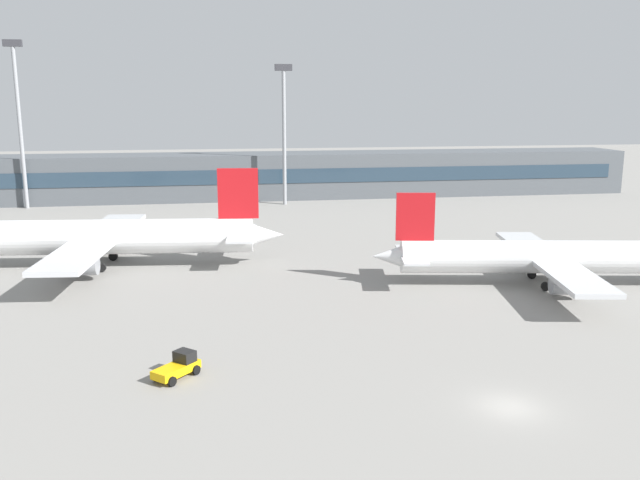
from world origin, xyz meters
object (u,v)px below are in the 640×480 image
object	(u,v)px
airplane_mid	(85,237)
floodlight_tower_east	(284,125)
floodlight_tower_west	(19,114)
airplane_near	(560,257)
baggage_tug_yellow	(179,366)

from	to	relation	value
airplane_mid	floodlight_tower_east	world-z (taller)	floodlight_tower_east
floodlight_tower_west	airplane_mid	bearing A→B (deg)	-68.51
airplane_mid	floodlight_tower_east	size ratio (longest dim) A/B	1.81
airplane_near	floodlight_tower_east	distance (m)	66.57
airplane_mid	airplane_near	bearing A→B (deg)	-17.64
airplane_near	baggage_tug_yellow	distance (m)	43.54
airplane_mid	baggage_tug_yellow	size ratio (longest dim) A/B	12.86
airplane_near	floodlight_tower_east	size ratio (longest dim) A/B	1.54
airplane_near	floodlight_tower_east	world-z (taller)	floodlight_tower_east
floodlight_tower_east	baggage_tug_yellow	bearing A→B (deg)	-101.59
airplane_near	baggage_tug_yellow	world-z (taller)	airplane_near
airplane_near	floodlight_tower_east	bearing A→B (deg)	110.58
baggage_tug_yellow	airplane_near	bearing A→B (deg)	25.13
airplane_near	floodlight_tower_west	distance (m)	96.41
airplane_mid	baggage_tug_yellow	bearing A→B (deg)	-70.40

